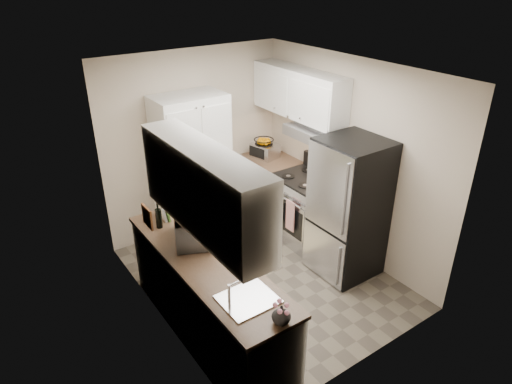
% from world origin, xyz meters
% --- Properties ---
extents(ground, '(3.20, 3.20, 0.00)m').
position_xyz_m(ground, '(0.00, 0.00, 0.00)').
color(ground, '#665B4C').
rests_on(ground, ground).
extents(room_shell, '(2.64, 3.24, 2.52)m').
position_xyz_m(room_shell, '(-0.02, -0.01, 1.63)').
color(room_shell, beige).
rests_on(room_shell, ground).
extents(pantry_cabinet, '(0.90, 0.55, 2.00)m').
position_xyz_m(pantry_cabinet, '(-0.20, 1.32, 1.00)').
color(pantry_cabinet, white).
rests_on(pantry_cabinet, ground).
extents(base_cabinet_left, '(0.60, 2.30, 0.88)m').
position_xyz_m(base_cabinet_left, '(-0.99, -0.43, 0.44)').
color(base_cabinet_left, white).
rests_on(base_cabinet_left, ground).
extents(countertop_left, '(0.63, 2.33, 0.04)m').
position_xyz_m(countertop_left, '(-0.99, -0.43, 0.90)').
color(countertop_left, brown).
rests_on(countertop_left, base_cabinet_left).
extents(base_cabinet_right, '(0.60, 0.80, 0.88)m').
position_xyz_m(base_cabinet_right, '(0.99, 1.19, 0.44)').
color(base_cabinet_right, white).
rests_on(base_cabinet_right, ground).
extents(countertop_right, '(0.63, 0.83, 0.04)m').
position_xyz_m(countertop_right, '(0.99, 1.19, 0.90)').
color(countertop_right, brown).
rests_on(countertop_right, base_cabinet_right).
extents(electric_range, '(0.71, 0.78, 1.13)m').
position_xyz_m(electric_range, '(0.97, 0.39, 0.48)').
color(electric_range, '#B7B7BC').
rests_on(electric_range, ground).
extents(refrigerator, '(0.70, 0.72, 1.70)m').
position_xyz_m(refrigerator, '(0.94, -0.41, 0.85)').
color(refrigerator, '#B7B7BC').
rests_on(refrigerator, ground).
extents(microwave, '(0.57, 0.66, 0.31)m').
position_xyz_m(microwave, '(-0.91, -0.06, 1.07)').
color(microwave, silver).
rests_on(microwave, countertop_left).
extents(wine_bottle, '(0.07, 0.07, 0.27)m').
position_xyz_m(wine_bottle, '(-1.11, 0.36, 1.05)').
color(wine_bottle, black).
rests_on(wine_bottle, countertop_left).
extents(flower_vase, '(0.18, 0.18, 0.16)m').
position_xyz_m(flower_vase, '(-0.93, -1.52, 1.00)').
color(flower_vase, silver).
rests_on(flower_vase, countertop_left).
extents(cutting_board, '(0.03, 0.27, 0.33)m').
position_xyz_m(cutting_board, '(-0.99, 0.52, 1.09)').
color(cutting_board, '#4D8A32').
rests_on(cutting_board, countertop_left).
extents(toaster_oven, '(0.36, 0.41, 0.21)m').
position_xyz_m(toaster_oven, '(0.96, 1.30, 1.02)').
color(toaster_oven, silver).
rests_on(toaster_oven, countertop_right).
extents(fruit_basket, '(0.37, 0.37, 0.12)m').
position_xyz_m(fruit_basket, '(0.93, 1.29, 1.19)').
color(fruit_basket, '#D57E00').
rests_on(fruit_basket, toaster_oven).
extents(kitchen_mat, '(0.56, 0.88, 0.01)m').
position_xyz_m(kitchen_mat, '(0.10, 0.53, 0.01)').
color(kitchen_mat, '#D7C089').
rests_on(kitchen_mat, ground).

